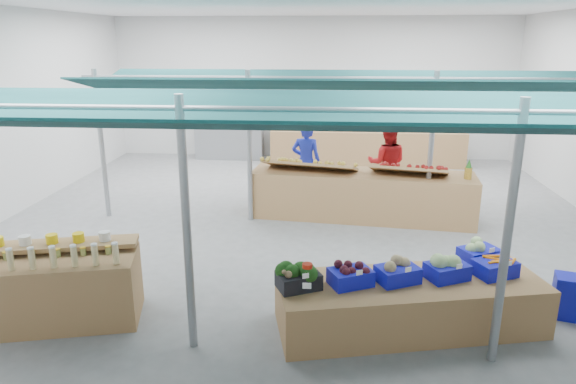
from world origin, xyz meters
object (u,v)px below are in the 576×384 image
fruit_counter (362,195)px  vendor_left (306,162)px  bottle_shelf (59,286)px  vendor_right (387,163)px  crate_stack (573,297)px  veg_counter (409,304)px

fruit_counter → vendor_left: size_ratio=2.50×
bottle_shelf → vendor_right: 7.26m
crate_stack → vendor_left: vendor_left is taller
veg_counter → crate_stack: size_ratio=5.75×
veg_counter → vendor_right: (0.21, 5.30, 0.57)m
veg_counter → bottle_shelf: bearing=170.0°
vendor_right → fruit_counter: bearing=67.5°
bottle_shelf → vendor_left: 6.25m
bottle_shelf → vendor_right: (4.72, 5.51, 0.42)m
vendor_left → vendor_right: size_ratio=1.00×
bottle_shelf → fruit_counter: 6.03m
bottle_shelf → vendor_right: vendor_right is taller
veg_counter → vendor_right: vendor_right is taller
veg_counter → fruit_counter: bearing=82.6°
vendor_left → vendor_right: 1.80m
bottle_shelf → vendor_right: size_ratio=1.20×
veg_counter → vendor_left: bearing=94.0°
bottle_shelf → vendor_left: vendor_left is taller
veg_counter → fruit_counter: 4.22m
veg_counter → fruit_counter: fruit_counter is taller
fruit_counter → crate_stack: (2.57, -3.78, -0.19)m
crate_stack → vendor_left: bearing=127.7°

